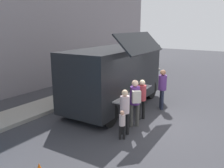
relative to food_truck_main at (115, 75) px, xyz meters
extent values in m
plane|color=#38383D|center=(-0.69, -2.12, -1.49)|extent=(60.00, 60.00, 0.00)
cube|color=#9E998E|center=(-4.01, 2.62, -1.41)|extent=(28.00, 1.60, 0.15)
cube|color=black|center=(-0.01, 0.02, 0.02)|extent=(5.63, 2.48, 2.41)
cube|color=black|center=(-0.49, -1.48, 1.54)|extent=(3.07, 0.91, 0.77)
cube|color=black|center=(-0.51, -1.05, 0.31)|extent=(2.89, 0.24, 1.09)
cube|color=#B7B7BC|center=(-0.50, -1.27, -0.51)|extent=(3.05, 0.49, 0.05)
cylinder|color=orange|center=(-1.55, -1.34, -0.39)|extent=(0.06, 0.06, 0.19)
cylinder|color=orange|center=(-1.15, -1.31, -0.39)|extent=(0.07, 0.07, 0.18)
cylinder|color=white|center=(-0.69, -1.29, -0.40)|extent=(0.06, 0.06, 0.18)
cylinder|color=green|center=(-0.27, -1.23, -0.38)|extent=(0.07, 0.07, 0.21)
cylinder|color=green|center=(0.16, -1.22, -0.37)|extent=(0.08, 0.08, 0.23)
cylinder|color=orange|center=(0.57, -1.16, -0.38)|extent=(0.07, 0.07, 0.22)
cube|color=black|center=(2.71, 0.15, 0.45)|extent=(0.17, 1.89, 1.06)
cylinder|color=black|center=(2.01, 1.08, -1.04)|extent=(0.90, 0.28, 0.90)
cylinder|color=black|center=(2.10, -0.84, -1.04)|extent=(0.90, 0.28, 0.90)
cylinder|color=black|center=(-2.11, 0.88, -1.04)|extent=(0.90, 0.28, 0.90)
cylinder|color=black|center=(-2.02, -1.03, -1.04)|extent=(0.90, 0.28, 0.90)
cylinder|color=#2E5C39|center=(3.72, 2.32, -0.97)|extent=(0.60, 0.60, 1.04)
cylinder|color=black|center=(-0.79, -1.67, -1.09)|extent=(0.13, 0.13, 0.80)
cylinder|color=black|center=(-0.60, -1.76, -1.09)|extent=(0.13, 0.13, 0.80)
cylinder|color=#AB373F|center=(-0.69, -1.72, -0.39)|extent=(0.33, 0.33, 0.60)
sphere|color=beige|center=(-0.69, -1.72, 0.03)|extent=(0.22, 0.22, 0.22)
cylinder|color=#4A4844|center=(-1.53, -1.72, -1.05)|extent=(0.14, 0.14, 0.87)
cylinder|color=#4A4844|center=(-1.39, -1.90, -1.05)|extent=(0.14, 0.14, 0.87)
cylinder|color=#592C7C|center=(-1.46, -1.81, -0.29)|extent=(0.36, 0.36, 0.66)
sphere|color=beige|center=(-1.46, -1.81, 0.17)|extent=(0.24, 0.24, 0.24)
cube|color=beige|center=(-1.67, -1.98, -0.25)|extent=(0.34, 0.35, 0.43)
cylinder|color=black|center=(-2.29, -1.75, -1.10)|extent=(0.12, 0.12, 0.79)
cylinder|color=black|center=(-2.19, -1.93, -1.10)|extent=(0.12, 0.12, 0.79)
cylinder|color=beige|center=(-2.24, -1.84, -0.41)|extent=(0.33, 0.33, 0.59)
sphere|color=beige|center=(-2.24, -1.84, 0.00)|extent=(0.22, 0.22, 0.22)
cylinder|color=#1F2539|center=(0.82, -1.99, -1.05)|extent=(0.14, 0.14, 0.88)
cylinder|color=#1F2539|center=(1.02, -1.86, -1.05)|extent=(0.14, 0.14, 0.88)
cylinder|color=#562E77|center=(0.92, -1.92, -0.27)|extent=(0.37, 0.37, 0.67)
sphere|color=#A36B4E|center=(0.92, -1.92, 0.18)|extent=(0.25, 0.25, 0.25)
cylinder|color=black|center=(-2.65, -1.91, -1.24)|extent=(0.08, 0.08, 0.50)
cylinder|color=black|center=(-2.57, -2.02, -1.24)|extent=(0.08, 0.08, 0.50)
cylinder|color=beige|center=(-2.61, -1.97, -0.81)|extent=(0.21, 0.21, 0.37)
sphere|color=#E0A282|center=(-2.61, -1.97, -0.55)|extent=(0.14, 0.14, 0.14)
camera|label=1|loc=(-8.70, -5.60, 2.16)|focal=37.43mm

